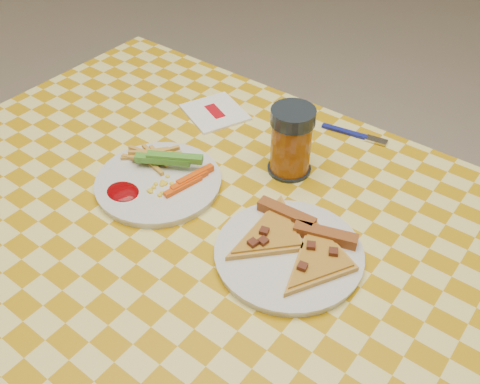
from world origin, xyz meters
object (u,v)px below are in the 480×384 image
(drink_glass, at_px, (291,142))
(plate_right, at_px, (289,255))
(table, at_px, (218,257))
(plate_left, at_px, (159,183))

(drink_glass, bearing_deg, plate_right, -56.71)
(table, height_order, drink_glass, drink_glass)
(plate_right, relative_size, drink_glass, 1.74)
(plate_left, height_order, plate_right, same)
(table, height_order, plate_left, plate_left)
(plate_right, xyz_separation_m, drink_glass, (-0.12, 0.19, 0.06))
(plate_left, relative_size, drink_glass, 1.69)
(table, relative_size, drink_glass, 9.43)
(table, bearing_deg, plate_left, 172.49)
(table, bearing_deg, plate_right, 8.38)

